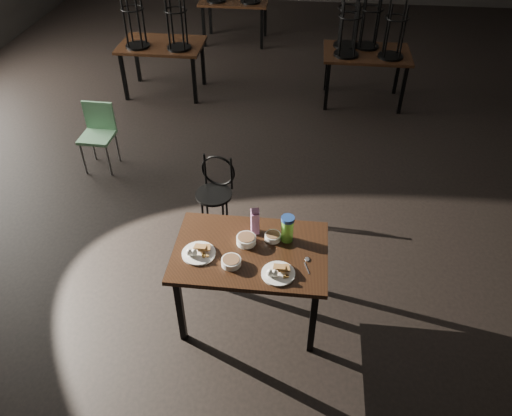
# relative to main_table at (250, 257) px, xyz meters

# --- Properties ---
(main_table) EXTENTS (1.20, 0.80, 0.75)m
(main_table) POSITION_rel_main_table_xyz_m (0.00, 0.00, 0.00)
(main_table) COLOR black
(main_table) RESTS_ON ground
(plate_left) EXTENTS (0.26, 0.26, 0.08)m
(plate_left) POSITION_rel_main_table_xyz_m (-0.39, -0.09, 0.10)
(plate_left) COLOR white
(plate_left) RESTS_ON main_table
(plate_right) EXTENTS (0.25, 0.25, 0.08)m
(plate_right) POSITION_rel_main_table_xyz_m (0.23, -0.23, 0.10)
(plate_right) COLOR white
(plate_right) RESTS_ON main_table
(bowl_near) EXTENTS (0.16, 0.16, 0.06)m
(bowl_near) POSITION_rel_main_table_xyz_m (-0.04, 0.08, 0.11)
(bowl_near) COLOR white
(bowl_near) RESTS_ON main_table
(bowl_far) EXTENTS (0.13, 0.13, 0.05)m
(bowl_far) POSITION_rel_main_table_xyz_m (0.16, 0.15, 0.11)
(bowl_far) COLOR white
(bowl_far) RESTS_ON main_table
(bowl_big) EXTENTS (0.15, 0.15, 0.05)m
(bowl_big) POSITION_rel_main_table_xyz_m (-0.12, -0.17, 0.11)
(bowl_big) COLOR white
(bowl_big) RESTS_ON main_table
(juice_carton) EXTENTS (0.08, 0.08, 0.25)m
(juice_carton) POSITION_rel_main_table_xyz_m (0.01, 0.21, 0.19)
(juice_carton) COLOR #901A72
(juice_carton) RESTS_ON main_table
(water_bottle) EXTENTS (0.12, 0.12, 0.23)m
(water_bottle) POSITION_rel_main_table_xyz_m (0.27, 0.15, 0.20)
(water_bottle) COLOR #7BEC45
(water_bottle) RESTS_ON main_table
(spoon) EXTENTS (0.05, 0.18, 0.01)m
(spoon) POSITION_rel_main_table_xyz_m (0.44, -0.07, 0.08)
(spoon) COLOR silver
(spoon) RESTS_ON main_table
(bentwood_chair) EXTENTS (0.39, 0.38, 0.78)m
(bentwood_chair) POSITION_rel_main_table_xyz_m (-0.49, 1.15, -0.21)
(bentwood_chair) COLOR black
(bentwood_chair) RESTS_ON ground
(school_chair) EXTENTS (0.38, 0.38, 0.79)m
(school_chair) POSITION_rel_main_table_xyz_m (-2.04, 2.08, -0.20)
(school_chair) COLOR #79BD88
(school_chair) RESTS_ON ground
(bg_table_left) EXTENTS (1.20, 0.80, 1.48)m
(bg_table_left) POSITION_rel_main_table_xyz_m (-1.79, 4.06, 0.08)
(bg_table_left) COLOR black
(bg_table_left) RESTS_ON ground
(bg_table_right) EXTENTS (1.20, 0.80, 1.48)m
(bg_table_right) POSITION_rel_main_table_xyz_m (1.12, 4.12, 0.13)
(bg_table_right) COLOR black
(bg_table_right) RESTS_ON ground
(bg_table_far) EXTENTS (1.20, 0.80, 1.48)m
(bg_table_far) POSITION_rel_main_table_xyz_m (-1.04, 6.24, 0.08)
(bg_table_far) COLOR black
(bg_table_far) RESTS_ON ground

